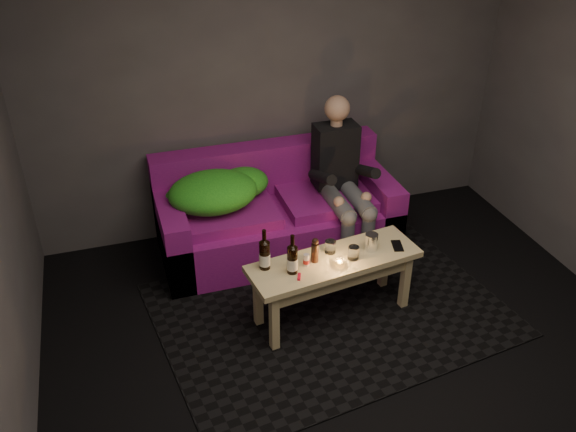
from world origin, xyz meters
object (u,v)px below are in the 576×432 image
Objects in this scene: person at (342,176)px; coffee_table at (334,269)px; sofa at (276,215)px; steel_cup at (371,242)px; beer_bottle_b at (292,259)px; beer_bottle_a at (265,254)px.

person reaches higher than coffee_table.
sofa is 1.50× the size of person.
sofa is 15.42× the size of steel_cup.
person is 1.12m from beer_bottle_b.
beer_bottle_b is (-0.70, -0.88, -0.06)m from person.
beer_bottle_a is at bearing -110.77° from sofa.
person is 0.81m from steel_cup.
sofa is 1.06m from steel_cup.
coffee_table is at bearing -114.73° from person.
person is (0.50, -0.15, 0.36)m from sofa.
steel_cup is (0.41, -0.95, 0.26)m from sofa.
person is at bearing 51.50° from beer_bottle_b.
person reaches higher than sofa.
beer_bottle_b reaches higher than coffee_table.
coffee_table is 10.10× the size of steel_cup.
person is 0.94m from coffee_table.
beer_bottle_a is 0.19m from beer_bottle_b.
sofa is at bearing 79.29° from beer_bottle_b.
person is 1.02× the size of coffee_table.
sofa reaches higher than beer_bottle_b.
steel_cup is (0.60, 0.09, -0.04)m from beer_bottle_b.
beer_bottle_a is at bearing 174.74° from coffee_table.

